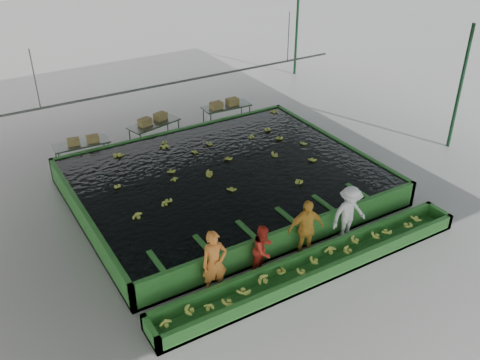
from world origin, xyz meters
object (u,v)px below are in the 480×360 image
worker_d (349,214)px  box_stack_left (84,143)px  packing_table_left (83,154)px  packing_table_right (227,116)px  box_stack_mid (153,122)px  worker_c (306,229)px  worker_a (214,263)px  worker_b (263,250)px  sorting_trough (316,266)px  box_stack_right (224,107)px  packing_table_mid (155,134)px  flotation_tank (225,181)px

worker_d → box_stack_left: 10.33m
packing_table_left → packing_table_right: (6.53, 0.36, 0.01)m
packing_table_right → box_stack_mid: (-3.47, -0.05, 0.49)m
worker_c → box_stack_mid: worker_c is taller
worker_a → box_stack_mid: (2.19, 9.21, 0.03)m
worker_a → worker_b: (1.53, 0.00, -0.17)m
worker_a → worker_c: size_ratio=1.00×
box_stack_mid → sorting_trough: bearing=-86.7°
box_stack_left → worker_b: bearing=-75.2°
packing_table_right → box_stack_right: (-0.14, -0.06, 0.48)m
packing_table_mid → worker_c: bearing=-85.1°
packing_table_left → packing_table_mid: bearing=4.4°
packing_table_mid → box_stack_left: size_ratio=1.85×
worker_a → packing_table_right: (5.66, 9.26, -0.47)m
worker_c → worker_a: bearing=-166.7°
worker_a → packing_table_left: worker_a is taller
packing_table_right → box_stack_mid: box_stack_mid is taller
worker_b → worker_a: bearing=157.4°
packing_table_left → worker_d: bearing=-58.5°
worker_c → packing_table_mid: 9.18m
worker_a → worker_c: 2.97m
worker_c → packing_table_mid: (-0.78, 9.14, -0.46)m
sorting_trough → box_stack_right: size_ratio=7.51×
box_stack_left → box_stack_mid: 3.01m
worker_a → box_stack_right: 10.73m
box_stack_left → worker_d: bearing=-58.6°
packing_table_left → sorting_trough: bearing=-69.5°
packing_table_left → box_stack_right: 6.42m
worker_b → packing_table_left: bearing=82.5°
sorting_trough → packing_table_left: bearing=110.5°
flotation_tank → box_stack_left: size_ratio=8.67×
flotation_tank → worker_c: worker_c is taller
sorting_trough → box_stack_right: bearing=74.6°
packing_table_left → box_stack_mid: 3.11m
flotation_tank → worker_a: size_ratio=5.27×
worker_b → worker_d: bearing=-22.6°
worker_a → packing_table_right: bearing=66.7°
sorting_trough → worker_d: (1.83, 0.80, 0.66)m
flotation_tank → worker_a: bearing=-122.7°
worker_a → box_stack_mid: worker_a is taller
flotation_tank → sorting_trough: size_ratio=1.00×
sorting_trough → packing_table_left: 10.36m
box_stack_right → worker_b: bearing=-113.5°
worker_c → packing_table_right: 9.65m
worker_b → box_stack_left: size_ratio=1.34×
worker_c → packing_table_left: 9.71m
worker_d → box_stack_left: size_ratio=1.59×
worker_a → packing_table_left: (-0.87, 8.90, -0.48)m
flotation_tank → worker_d: 4.69m
worker_b → packing_table_left: size_ratio=0.75×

